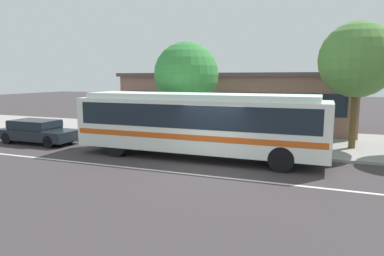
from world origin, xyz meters
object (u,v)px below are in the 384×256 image
(sedan_behind_bus, at_px, (37,130))
(pedestrian_standing_by_tree, at_px, (272,128))
(street_tree_mid_block, at_px, (357,60))
(pedestrian_waiting_near_sign, at_px, (275,127))
(street_tree_near_stop, at_px, (186,75))
(pedestrian_walking_along_curb, at_px, (143,122))
(transit_bus, at_px, (198,121))

(sedan_behind_bus, bearing_deg, pedestrian_standing_by_tree, 13.97)
(street_tree_mid_block, bearing_deg, pedestrian_waiting_near_sign, -159.98)
(street_tree_near_stop, xyz_separation_m, street_tree_mid_block, (8.63, 0.71, 0.68))
(sedan_behind_bus, height_order, pedestrian_walking_along_curb, pedestrian_walking_along_curb)
(pedestrian_waiting_near_sign, bearing_deg, street_tree_mid_block, 20.02)
(pedestrian_walking_along_curb, distance_m, street_tree_near_stop, 3.67)
(transit_bus, height_order, pedestrian_standing_by_tree, transit_bus)
(transit_bus, distance_m, pedestrian_waiting_near_sign, 4.26)
(sedan_behind_bus, bearing_deg, pedestrian_waiting_near_sign, 12.96)
(transit_bus, bearing_deg, pedestrian_standing_by_tree, 48.22)
(pedestrian_standing_by_tree, bearing_deg, street_tree_near_stop, 175.09)
(pedestrian_standing_by_tree, distance_m, street_tree_mid_block, 5.18)
(pedestrian_standing_by_tree, distance_m, street_tree_near_stop, 5.57)
(street_tree_near_stop, bearing_deg, sedan_behind_bus, -155.04)
(pedestrian_waiting_near_sign, bearing_deg, pedestrian_standing_by_tree, 132.83)
(pedestrian_standing_by_tree, relative_size, street_tree_near_stop, 0.30)
(pedestrian_waiting_near_sign, distance_m, pedestrian_walking_along_curb, 7.41)
(pedestrian_walking_along_curb, bearing_deg, pedestrian_standing_by_tree, 2.70)
(sedan_behind_bus, xyz_separation_m, pedestrian_standing_by_tree, (12.36, 3.07, 0.36))
(pedestrian_waiting_near_sign, relative_size, street_tree_near_stop, 0.32)
(transit_bus, xyz_separation_m, pedestrian_waiting_near_sign, (3.00, 2.98, -0.55))
(street_tree_near_stop, bearing_deg, pedestrian_walking_along_curb, -162.27)
(transit_bus, bearing_deg, street_tree_mid_block, 32.99)
(street_tree_near_stop, bearing_deg, street_tree_mid_block, 4.67)
(pedestrian_standing_by_tree, bearing_deg, street_tree_mid_block, 16.56)
(transit_bus, bearing_deg, pedestrian_walking_along_curb, 147.30)
(street_tree_near_stop, bearing_deg, transit_bus, -60.47)
(sedan_behind_bus, xyz_separation_m, pedestrian_walking_along_curb, (5.13, 2.73, 0.35))
(pedestrian_waiting_near_sign, height_order, street_tree_near_stop, street_tree_near_stop)
(sedan_behind_bus, bearing_deg, street_tree_near_stop, 24.96)
(pedestrian_standing_by_tree, relative_size, street_tree_mid_block, 0.27)
(transit_bus, relative_size, pedestrian_standing_by_tree, 6.81)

